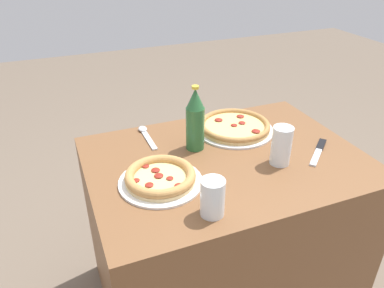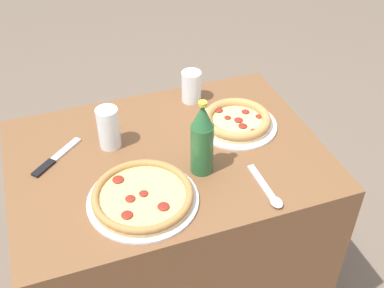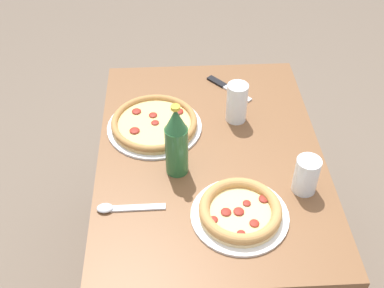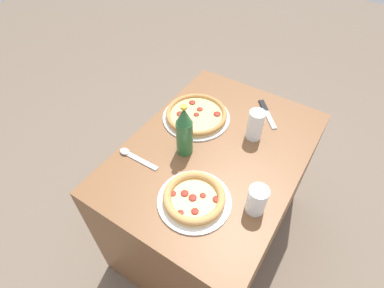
{
  "view_description": "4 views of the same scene",
  "coord_description": "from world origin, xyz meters",
  "px_view_note": "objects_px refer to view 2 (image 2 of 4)",
  "views": [
    {
      "loc": [
        -0.53,
        -1.0,
        1.4
      ],
      "look_at": [
        -0.1,
        0.08,
        0.74
      ],
      "focal_mm": 35.0,
      "sensor_mm": 36.0,
      "label": 1
    },
    {
      "loc": [
        0.31,
        1.1,
        1.67
      ],
      "look_at": [
        -0.07,
        0.04,
        0.75
      ],
      "focal_mm": 45.0,
      "sensor_mm": 36.0,
      "label": 2
    },
    {
      "loc": [
        -1.08,
        0.11,
        1.73
      ],
      "look_at": [
        -0.06,
        0.06,
        0.79
      ],
      "focal_mm": 45.0,
      "sensor_mm": 36.0,
      "label": 3
    },
    {
      "loc": [
        -0.76,
        -0.37,
        1.64
      ],
      "look_at": [
        -0.07,
        0.07,
        0.77
      ],
      "focal_mm": 28.0,
      "sensor_mm": 36.0,
      "label": 4
    }
  ],
  "objects_px": {
    "pizza_pepperoni": "(143,196)",
    "glass_lemonade": "(109,129)",
    "pizza_margherita": "(237,121)",
    "glass_mango_juice": "(191,87)",
    "knife": "(55,158)",
    "beer_bottle": "(202,139)",
    "spoon": "(270,194)"
  },
  "relations": [
    {
      "from": "pizza_pepperoni",
      "to": "glass_lemonade",
      "type": "height_order",
      "value": "glass_lemonade"
    },
    {
      "from": "pizza_margherita",
      "to": "glass_mango_juice",
      "type": "xyz_separation_m",
      "value": [
        0.09,
        -0.2,
        0.03
      ]
    },
    {
      "from": "glass_lemonade",
      "to": "knife",
      "type": "distance_m",
      "value": 0.18
    },
    {
      "from": "beer_bottle",
      "to": "pizza_pepperoni",
      "type": "bearing_deg",
      "value": 19.06
    },
    {
      "from": "pizza_pepperoni",
      "to": "knife",
      "type": "xyz_separation_m",
      "value": [
        0.21,
        -0.26,
        -0.01
      ]
    },
    {
      "from": "pizza_pepperoni",
      "to": "glass_mango_juice",
      "type": "distance_m",
      "value": 0.52
    },
    {
      "from": "pizza_pepperoni",
      "to": "pizza_margherita",
      "type": "relative_size",
      "value": 1.16
    },
    {
      "from": "glass_mango_juice",
      "to": "knife",
      "type": "xyz_separation_m",
      "value": [
        0.5,
        0.17,
        -0.05
      ]
    },
    {
      "from": "knife",
      "to": "spoon",
      "type": "relative_size",
      "value": 0.88
    },
    {
      "from": "spoon",
      "to": "pizza_margherita",
      "type": "bearing_deg",
      "value": -97.32
    },
    {
      "from": "pizza_margherita",
      "to": "knife",
      "type": "height_order",
      "value": "pizza_margherita"
    },
    {
      "from": "beer_bottle",
      "to": "knife",
      "type": "relative_size",
      "value": 1.46
    },
    {
      "from": "pizza_margherita",
      "to": "knife",
      "type": "distance_m",
      "value": 0.59
    },
    {
      "from": "glass_mango_juice",
      "to": "pizza_margherita",
      "type": "bearing_deg",
      "value": 114.85
    },
    {
      "from": "glass_mango_juice",
      "to": "spoon",
      "type": "relative_size",
      "value": 0.6
    },
    {
      "from": "pizza_pepperoni",
      "to": "beer_bottle",
      "type": "bearing_deg",
      "value": -160.94
    },
    {
      "from": "pizza_margherita",
      "to": "knife",
      "type": "bearing_deg",
      "value": -2.75
    },
    {
      "from": "pizza_margherita",
      "to": "glass_lemonade",
      "type": "distance_m",
      "value": 0.42
    },
    {
      "from": "glass_lemonade",
      "to": "beer_bottle",
      "type": "height_order",
      "value": "beer_bottle"
    },
    {
      "from": "knife",
      "to": "beer_bottle",
      "type": "bearing_deg",
      "value": 154.58
    },
    {
      "from": "pizza_margherita",
      "to": "spoon",
      "type": "bearing_deg",
      "value": 82.68
    },
    {
      "from": "glass_mango_juice",
      "to": "knife",
      "type": "distance_m",
      "value": 0.53
    },
    {
      "from": "glass_mango_juice",
      "to": "beer_bottle",
      "type": "height_order",
      "value": "beer_bottle"
    },
    {
      "from": "spoon",
      "to": "beer_bottle",
      "type": "bearing_deg",
      "value": -49.01
    },
    {
      "from": "glass_mango_juice",
      "to": "knife",
      "type": "bearing_deg",
      "value": 18.44
    },
    {
      "from": "knife",
      "to": "spoon",
      "type": "bearing_deg",
      "value": 146.91
    },
    {
      "from": "glass_lemonade",
      "to": "spoon",
      "type": "height_order",
      "value": "glass_lemonade"
    },
    {
      "from": "pizza_margherita",
      "to": "glass_mango_juice",
      "type": "bearing_deg",
      "value": -65.15
    },
    {
      "from": "pizza_margherita",
      "to": "glass_lemonade",
      "type": "relative_size",
      "value": 1.96
    },
    {
      "from": "pizza_margherita",
      "to": "beer_bottle",
      "type": "xyz_separation_m",
      "value": [
        0.19,
        0.16,
        0.09
      ]
    },
    {
      "from": "pizza_margherita",
      "to": "beer_bottle",
      "type": "distance_m",
      "value": 0.26
    },
    {
      "from": "spoon",
      "to": "knife",
      "type": "bearing_deg",
      "value": -33.09
    }
  ]
}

